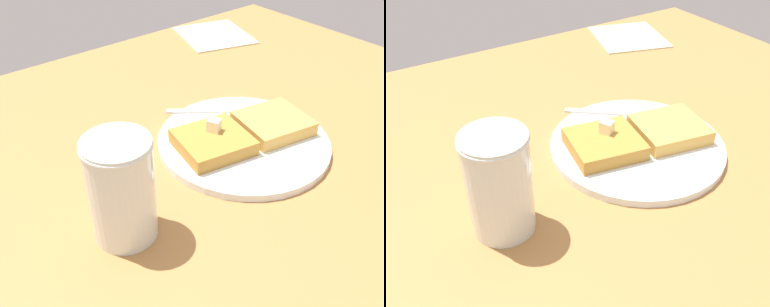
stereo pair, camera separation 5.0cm
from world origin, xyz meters
The scene contains 8 objects.
table_surface centered at (0.00, 0.00, 0.95)cm, with size 99.38×99.38×1.91cm, color #A7743F.
plate centered at (2.60, 6.42, 2.48)cm, with size 23.75×23.75×1.04cm.
toast_slice_left centered at (-2.22, 7.39, 3.96)cm, with size 9.13×8.48×2.02cm, color #B88234.
toast_slice_middle centered at (7.42, 5.44, 3.96)cm, with size 9.13×8.48×2.02cm, color gold.
butter_pat_primary centered at (-1.26, 8.31, 5.78)cm, with size 1.64×1.48×1.64cm, color #F2EDC9.
fork centered at (5.72, 13.28, 3.13)cm, with size 13.52×10.95×0.36cm.
syrup_jar centered at (-18.82, 2.79, 7.45)cm, with size 7.09×7.09×11.93cm.
napkin centered at (27.02, 39.62, 2.06)cm, with size 13.93×15.20×0.30cm, color beige.
Camera 1 is at (-33.98, -26.80, 36.33)cm, focal length 40.00 mm.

